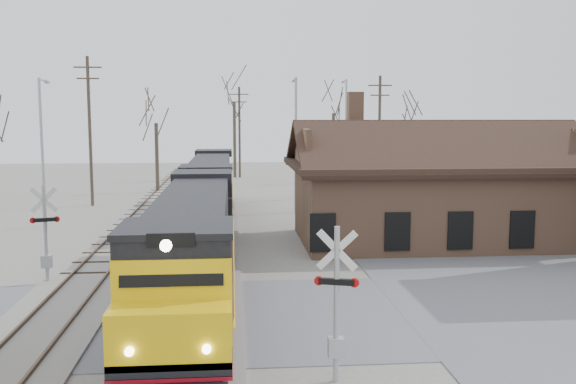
% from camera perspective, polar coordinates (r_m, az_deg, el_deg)
% --- Properties ---
extents(ground, '(140.00, 140.00, 0.00)m').
position_cam_1_polar(ground, '(21.88, -8.56, -11.00)').
color(ground, gray).
rests_on(ground, ground).
extents(road, '(60.00, 9.00, 0.03)m').
position_cam_1_polar(road, '(21.87, -8.56, -10.96)').
color(road, slate).
rests_on(road, ground).
extents(track_main, '(3.40, 90.00, 0.24)m').
position_cam_1_polar(track_main, '(36.42, -7.10, -3.65)').
color(track_main, gray).
rests_on(track_main, ground).
extents(track_siding, '(3.40, 90.00, 0.24)m').
position_cam_1_polar(track_siding, '(36.87, -14.12, -3.67)').
color(track_siding, gray).
rests_on(track_siding, ground).
extents(depot, '(15.20, 9.31, 7.90)m').
position_cam_1_polar(depot, '(34.72, 12.84, -0.37)').
color(depot, '#9C6D50').
rests_on(depot, ground).
extents(locomotive_lead, '(2.73, 18.28, 4.05)m').
position_cam_1_polar(locomotive_lead, '(22.29, -8.50, -4.99)').
color(locomotive_lead, black).
rests_on(locomotive_lead, ground).
extents(locomotive_trailing, '(2.73, 18.28, 3.84)m').
position_cam_1_polar(locomotive_trailing, '(40.61, -6.90, 0.39)').
color(locomotive_trailing, black).
rests_on(locomotive_trailing, ground).
extents(crossbuck_near, '(1.10, 0.42, 3.97)m').
position_cam_1_polar(crossbuck_near, '(16.26, 4.32, -10.37)').
color(crossbuck_near, '#A5A8AD').
rests_on(crossbuck_near, ground).
extents(crossbuck_far, '(1.11, 0.39, 3.96)m').
position_cam_1_polar(crossbuck_far, '(27.14, -20.74, -3.80)').
color(crossbuck_far, '#A5A8AD').
rests_on(crossbuck_far, ground).
extents(streetlight_a, '(0.25, 2.04, 8.84)m').
position_cam_1_polar(streetlight_a, '(40.71, -20.98, 3.99)').
color(streetlight_a, '#A5A8AD').
rests_on(streetlight_a, ground).
extents(streetlight_b, '(0.25, 2.04, 9.21)m').
position_cam_1_polar(streetlight_b, '(43.86, 0.69, 4.87)').
color(streetlight_b, '#A5A8AD').
rests_on(streetlight_b, ground).
extents(streetlight_c, '(0.25, 2.04, 9.65)m').
position_cam_1_polar(streetlight_c, '(54.74, 5.14, 5.48)').
color(streetlight_c, '#A5A8AD').
rests_on(streetlight_c, ground).
extents(utility_pole_a, '(2.00, 0.24, 10.89)m').
position_cam_1_polar(utility_pole_a, '(49.12, -17.21, 5.40)').
color(utility_pole_a, '#382D23').
rests_on(utility_pole_a, ground).
extents(utility_pole_b, '(2.00, 0.24, 9.64)m').
position_cam_1_polar(utility_pole_b, '(68.67, -4.33, 5.49)').
color(utility_pole_b, '#382D23').
rests_on(utility_pole_b, ground).
extents(utility_pole_c, '(2.00, 0.24, 9.89)m').
position_cam_1_polar(utility_pole_c, '(54.06, 8.12, 5.21)').
color(utility_pole_c, '#382D23').
rests_on(utility_pole_c, ground).
extents(tree_b, '(3.99, 3.99, 9.77)m').
position_cam_1_polar(tree_b, '(56.57, -11.67, 7.01)').
color(tree_b, '#382D23').
rests_on(tree_b, ground).
extents(tree_c, '(5.33, 5.33, 13.05)m').
position_cam_1_polar(tree_c, '(67.89, -4.81, 9.07)').
color(tree_c, '#382D23').
rests_on(tree_c, ground).
extents(tree_d, '(4.57, 4.57, 11.19)m').
position_cam_1_polar(tree_d, '(64.08, 4.08, 8.01)').
color(tree_d, '#382D23').
rests_on(tree_d, ground).
extents(tree_e, '(3.80, 3.80, 9.31)m').
position_cam_1_polar(tree_e, '(62.17, 10.81, 6.70)').
color(tree_e, '#382D23').
rests_on(tree_e, ground).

